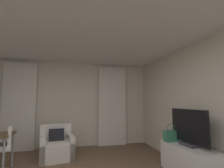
# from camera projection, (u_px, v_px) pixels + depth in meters

# --- Properties ---
(wall_window) EXTENTS (5.12, 0.06, 2.60)m
(wall_window) POSITION_uv_depth(u_px,v_px,m) (69.00, 104.00, 5.35)
(wall_window) COLOR beige
(wall_window) RESTS_ON ground
(wall_right) EXTENTS (0.06, 6.12, 2.60)m
(wall_right) POSITION_uv_depth(u_px,v_px,m) (215.00, 106.00, 3.05)
(wall_right) COLOR beige
(wall_right) RESTS_ON ground
(ceiling) EXTENTS (5.12, 6.12, 0.06)m
(ceiling) POSITION_uv_depth(u_px,v_px,m) (71.00, 18.00, 2.57)
(ceiling) COLOR white
(ceiling) RESTS_ON wall_left
(curtain_left_panel) EXTENTS (0.90, 0.06, 2.50)m
(curtain_left_panel) POSITION_uv_depth(u_px,v_px,m) (19.00, 106.00, 4.89)
(curtain_left_panel) COLOR silver
(curtain_left_panel) RESTS_ON ground
(curtain_right_panel) EXTENTS (0.90, 0.06, 2.50)m
(curtain_right_panel) POSITION_uv_depth(u_px,v_px,m) (112.00, 106.00, 5.56)
(curtain_right_panel) COLOR silver
(curtain_right_panel) RESTS_ON ground
(armchair) EXTENTS (0.88, 0.88, 0.80)m
(armchair) POSITION_uv_depth(u_px,v_px,m) (57.00, 147.00, 4.19)
(armchair) COLOR silver
(armchair) RESTS_ON ground
(desk_chair) EXTENTS (0.49, 0.49, 0.88)m
(desk_chair) POSITION_uv_depth(u_px,v_px,m) (1.00, 153.00, 3.32)
(desk_chair) COLOR gray
(desk_chair) RESTS_ON ground
(tv_console) EXTENTS (0.50, 1.25, 0.55)m
(tv_console) POSITION_uv_depth(u_px,v_px,m) (190.00, 161.00, 3.17)
(tv_console) COLOR white
(tv_console) RESTS_ON ground
(tv_flatscreen) EXTENTS (0.20, 0.98, 0.68)m
(tv_flatscreen) POSITION_uv_depth(u_px,v_px,m) (189.00, 129.00, 3.23)
(tv_flatscreen) COLOR #333338
(tv_flatscreen) RESTS_ON tv_console
(handbag_primary) EXTENTS (0.30, 0.14, 0.37)m
(handbag_primary) POSITION_uv_depth(u_px,v_px,m) (171.00, 135.00, 3.60)
(handbag_primary) COLOR #387F5B
(handbag_primary) RESTS_ON tv_console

